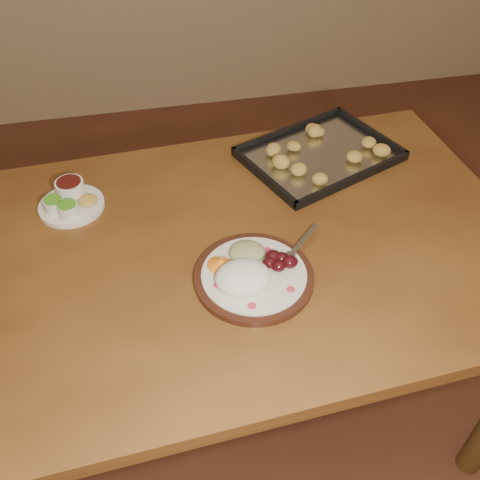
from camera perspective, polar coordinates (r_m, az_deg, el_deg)
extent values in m
plane|color=brown|center=(1.89, 4.56, -16.32)|extent=(4.00, 4.00, 0.00)
cube|color=brown|center=(1.28, -2.45, -1.35)|extent=(1.55, 0.98, 0.04)
cylinder|color=#493215|center=(2.00, 14.61, 2.16)|extent=(0.07, 0.07, 0.71)
cylinder|color=black|center=(1.19, 1.49, -3.98)|extent=(0.27, 0.27, 0.02)
cylinder|color=silver|center=(1.18, 1.50, -3.68)|extent=(0.23, 0.23, 0.01)
ellipsoid|color=#D2324B|center=(1.12, 1.27, -7.02)|extent=(0.02, 0.02, 0.00)
ellipsoid|color=#D2324B|center=(1.15, 5.44, -5.28)|extent=(0.02, 0.02, 0.00)
ellipsoid|color=#D2324B|center=(1.23, 2.92, -1.08)|extent=(0.02, 0.02, 0.00)
ellipsoid|color=#D2324B|center=(1.15, -2.40, -4.84)|extent=(0.02, 0.02, 0.00)
ellipsoid|color=white|center=(1.15, 0.30, -4.01)|extent=(0.16, 0.15, 0.06)
ellipsoid|color=#450911|center=(1.18, 4.15, -2.77)|extent=(0.03, 0.03, 0.03)
ellipsoid|color=#450911|center=(1.19, 4.50, -1.91)|extent=(0.03, 0.03, 0.03)
ellipsoid|color=#450911|center=(1.20, 3.54, -1.79)|extent=(0.03, 0.03, 0.03)
ellipsoid|color=#450911|center=(1.19, 5.33, -2.33)|extent=(0.03, 0.03, 0.03)
ellipsoid|color=#450911|center=(1.18, 3.18, -2.43)|extent=(0.03, 0.03, 0.03)
ellipsoid|color=tan|center=(1.21, 0.75, -1.33)|extent=(0.11, 0.10, 0.03)
cone|color=orange|center=(1.19, -2.08, -2.41)|extent=(0.08, 0.08, 0.03)
cube|color=silver|center=(1.26, 6.77, -0.03)|extent=(0.10, 0.10, 0.00)
cube|color=silver|center=(1.21, 5.19, -1.84)|extent=(0.04, 0.04, 0.00)
cylinder|color=silver|center=(1.19, 5.01, -2.66)|extent=(0.02, 0.02, 0.00)
cylinder|color=silver|center=(1.20, 4.77, -2.54)|extent=(0.02, 0.02, 0.00)
cylinder|color=silver|center=(1.20, 4.53, -2.43)|extent=(0.02, 0.02, 0.00)
cylinder|color=silver|center=(1.20, 4.28, -2.31)|extent=(0.02, 0.02, 0.00)
cylinder|color=white|center=(1.43, -17.51, 3.51)|extent=(0.16, 0.16, 0.01)
cylinder|color=silver|center=(1.41, -19.20, 3.57)|extent=(0.05, 0.05, 0.03)
cylinder|color=#49981E|center=(1.40, -19.34, 4.05)|extent=(0.05, 0.05, 0.00)
cylinder|color=silver|center=(1.39, -17.83, 3.12)|extent=(0.05, 0.05, 0.03)
cylinder|color=#49981E|center=(1.38, -17.97, 3.61)|extent=(0.05, 0.05, 0.00)
cylinder|color=white|center=(1.44, -17.64, 5.27)|extent=(0.07, 0.07, 0.04)
cylinder|color=#3E0E0B|center=(1.43, -17.82, 5.91)|extent=(0.06, 0.06, 0.00)
ellipsoid|color=gold|center=(1.41, -15.96, 4.14)|extent=(0.05, 0.05, 0.02)
cube|color=black|center=(1.56, 8.46, 8.80)|extent=(0.49, 0.43, 0.01)
cube|color=black|center=(1.64, 5.23, 11.64)|extent=(0.38, 0.16, 0.02)
cube|color=black|center=(1.47, 12.13, 6.46)|extent=(0.38, 0.16, 0.02)
cube|color=black|center=(1.67, 13.77, 11.18)|extent=(0.12, 0.28, 0.02)
cube|color=black|center=(1.45, 2.51, 6.84)|extent=(0.12, 0.28, 0.02)
cube|color=silver|center=(1.56, 8.48, 8.96)|extent=(0.45, 0.39, 0.00)
ellipsoid|color=#B5933F|center=(1.58, 9.97, 10.03)|extent=(0.05, 0.04, 0.03)
ellipsoid|color=#B5933F|center=(1.62, 10.24, 11.01)|extent=(0.06, 0.06, 0.03)
ellipsoid|color=#B5933F|center=(1.61, 7.44, 11.20)|extent=(0.06, 0.06, 0.03)
ellipsoid|color=#B5933F|center=(1.57, 6.88, 10.17)|extent=(0.05, 0.05, 0.03)
ellipsoid|color=#B5933F|center=(1.55, 5.51, 9.89)|extent=(0.06, 0.06, 0.03)
ellipsoid|color=#B5933F|center=(1.52, 6.90, 9.14)|extent=(0.06, 0.05, 0.03)
ellipsoid|color=#B5933F|center=(1.48, 5.93, 7.98)|extent=(0.06, 0.05, 0.03)
ellipsoid|color=#B5933F|center=(1.48, 8.90, 7.71)|extent=(0.06, 0.06, 0.03)
ellipsoid|color=#B5933F|center=(1.51, 9.23, 8.40)|extent=(0.05, 0.05, 0.03)
ellipsoid|color=#B5933F|center=(1.53, 11.30, 8.63)|extent=(0.06, 0.06, 0.03)
ellipsoid|color=#B5933F|center=(1.56, 10.22, 9.61)|extent=(0.06, 0.06, 0.03)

